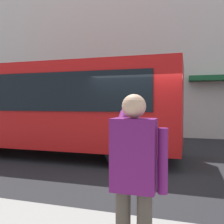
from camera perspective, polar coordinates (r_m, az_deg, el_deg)
ground_plane at (r=7.32m, az=6.63°, el=-12.05°), size 60.00×60.00×0.00m
building_facade_far at (r=14.47m, az=11.81°, el=18.84°), size 28.00×1.55×12.00m
red_bus at (r=8.88m, az=-14.75°, el=1.33°), size 9.05×2.54×3.08m
pedestrian_photographer at (r=2.35m, az=5.10°, el=-13.41°), size 0.53×0.52×1.70m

